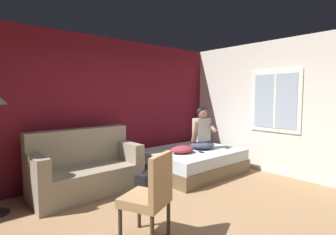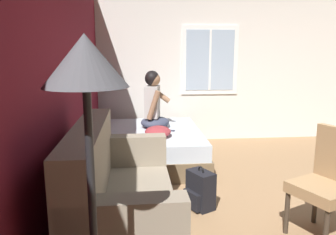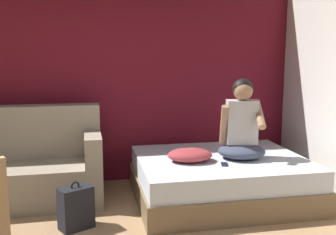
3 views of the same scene
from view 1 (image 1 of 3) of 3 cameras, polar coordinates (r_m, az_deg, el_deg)
ground_plane at (r=3.38m, az=2.53°, el=-23.43°), size 40.00×40.00×0.00m
wall_back_accent at (r=5.11m, az=-17.23°, el=1.84°), size 11.04×0.16×2.70m
wall_side_with_window at (r=5.59m, az=26.28°, el=1.81°), size 0.19×6.27×2.70m
bed at (r=5.53m, az=5.31°, el=-9.44°), size 1.88×1.54×0.48m
couch at (r=4.56m, az=-17.55°, el=-10.69°), size 1.71×0.84×1.04m
side_chair at (r=2.97m, az=-3.83°, el=-16.20°), size 0.61×0.61×0.98m
person_seated at (r=5.52m, az=7.40°, el=-3.14°), size 0.60×0.53×0.88m
backpack at (r=4.21m, az=-5.31°, el=-14.68°), size 0.35×0.33×0.46m
throw_pillow at (r=5.13m, az=3.17°, el=-6.96°), size 0.51×0.40×0.14m
cell_phone at (r=5.23m, az=7.23°, el=-7.48°), size 0.10×0.16×0.01m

